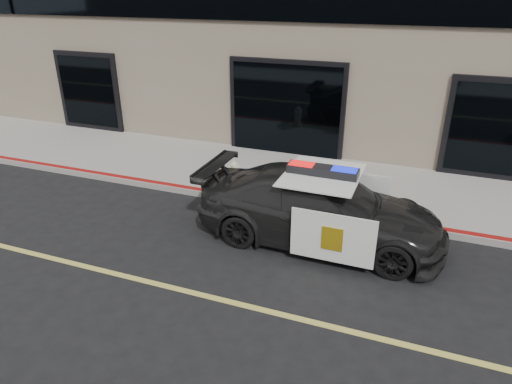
% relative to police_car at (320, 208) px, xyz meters
% --- Properties ---
extents(ground, '(120.00, 120.00, 0.00)m').
position_rel_police_car_xyz_m(ground, '(-1.11, -2.50, -0.72)').
color(ground, black).
rests_on(ground, ground).
extents(sidewalk_n, '(60.00, 3.50, 0.15)m').
position_rel_police_car_xyz_m(sidewalk_n, '(-1.11, 2.75, -0.65)').
color(sidewalk_n, gray).
rests_on(sidewalk_n, ground).
extents(police_car, '(2.29, 4.95, 1.61)m').
position_rel_police_car_xyz_m(police_car, '(0.00, 0.00, 0.00)').
color(police_car, black).
rests_on(police_car, ground).
extents(fire_hydrant, '(0.32, 0.45, 0.71)m').
position_rel_police_car_xyz_m(fire_hydrant, '(-2.51, 1.49, -0.24)').
color(fire_hydrant, beige).
rests_on(fire_hydrant, sidewalk_n).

